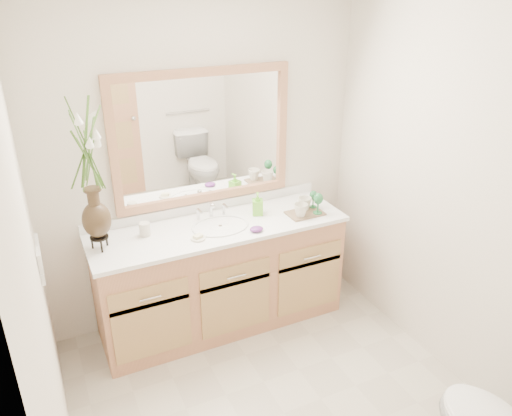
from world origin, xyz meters
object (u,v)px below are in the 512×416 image
tray (305,213)px  soap_bottle (258,205)px  flower_vase (88,162)px  tumbler (145,229)px

tray → soap_bottle: bearing=153.6°
flower_vase → tray: (1.47, -0.12, -0.59)m
soap_bottle → tray: soap_bottle is taller
tumbler → soap_bottle: bearing=-1.8°
flower_vase → tumbler: 0.63m
flower_vase → tumbler: flower_vase is taller
flower_vase → tumbler: (0.31, 0.06, -0.55)m
flower_vase → soap_bottle: flower_vase is taller
soap_bottle → tray: size_ratio=0.58×
soap_bottle → tumbler: bearing=-159.8°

